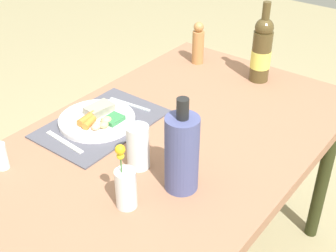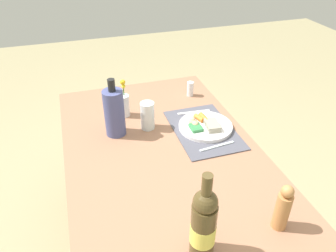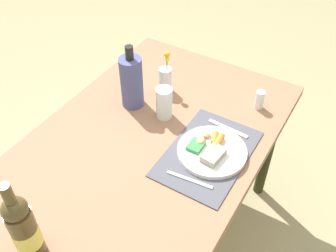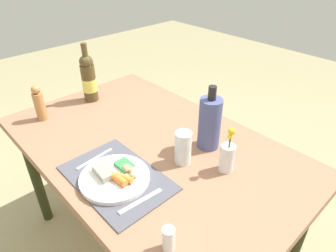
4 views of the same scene
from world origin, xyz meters
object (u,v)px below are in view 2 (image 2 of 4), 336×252
fork (217,146)px  pepper_mill (283,208)px  dining_table (163,162)px  flower_vase (124,104)px  cooler_bottle (114,112)px  knife (194,112)px  wine_bottle (203,224)px  dinner_plate (205,126)px  salt_shaker (190,89)px  water_tumbler (148,117)px

fork → pepper_mill: bearing=176.0°
dining_table → flower_vase: (0.36, 0.11, 0.15)m
fork → cooler_bottle: (0.26, 0.43, 0.11)m
knife → cooler_bottle: cooler_bottle is taller
dining_table → flower_vase: 0.40m
wine_bottle → flower_vase: 0.93m
dinner_plate → salt_shaker: (0.36, -0.05, 0.02)m
salt_shaker → water_tumbler: 0.42m
dining_table → knife: 0.37m
pepper_mill → water_tumbler: pepper_mill is taller
pepper_mill → dining_table: bearing=25.9°
dining_table → cooler_bottle: (0.20, 0.18, 0.20)m
dinner_plate → water_tumbler: 0.30m
dining_table → pepper_mill: (-0.55, -0.27, 0.17)m
cooler_bottle → knife: bearing=-82.0°
fork → salt_shaker: bearing=-12.7°
cooler_bottle → salt_shaker: bearing=-61.8°
wine_bottle → cooler_bottle: (0.76, 0.15, -0.01)m
dining_table → flower_vase: flower_vase is taller
dining_table → cooler_bottle: size_ratio=4.80×
water_tumbler → pepper_mill: bearing=-159.0°
dinner_plate → salt_shaker: bearing=-8.5°
wine_bottle → dining_table: bearing=-3.5°
pepper_mill → cooler_bottle: 0.87m
dining_table → dinner_plate: bearing=-68.7°
pepper_mill → water_tumbler: size_ratio=1.31×
fork → pepper_mill: 0.49m
fork → salt_shaker: (0.53, -0.06, 0.04)m
dining_table → dinner_plate: (0.10, -0.26, 0.10)m
dinner_plate → fork: 0.16m
fork → knife: bearing=-7.3°
pepper_mill → dinner_plate: bearing=0.9°
dinner_plate → flower_vase: 0.45m
pepper_mill → wine_bottle: bearing=93.0°
dinner_plate → knife: dinner_plate is taller
knife → water_tumbler: 0.29m
dining_table → salt_shaker: bearing=-33.9°
salt_shaker → water_tumbler: bearing=128.7°
dinner_plate → pepper_mill: bearing=-179.1°
dinner_plate → salt_shaker: 0.37m
salt_shaker → flower_vase: 0.44m
pepper_mill → fork: bearing=2.1°
knife → wine_bottle: 0.88m
dining_table → wine_bottle: (-0.56, 0.03, 0.21)m
salt_shaker → cooler_bottle: (-0.27, 0.50, 0.08)m
wine_bottle → pepper_mill: bearing=-87.0°
cooler_bottle → water_tumbler: cooler_bottle is taller
cooler_bottle → water_tumbler: bearing=-89.8°
flower_vase → water_tumbler: bearing=-150.3°
knife → wine_bottle: (-0.82, 0.29, 0.13)m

